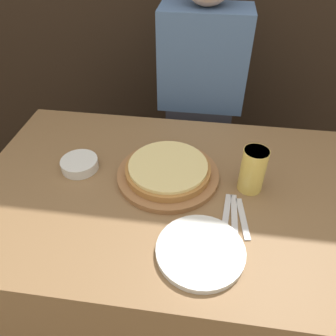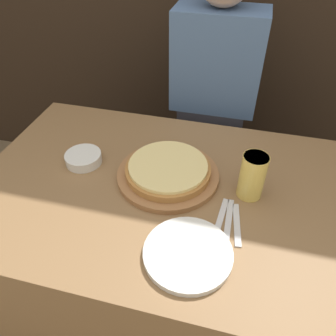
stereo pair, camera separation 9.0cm
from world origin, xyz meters
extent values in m
plane|color=#756047|center=(0.00, 0.00, 0.00)|extent=(12.00, 12.00, 0.00)
cube|color=olive|center=(0.00, 0.00, 0.38)|extent=(1.37, 0.83, 0.76)
cylinder|color=#99663D|center=(-0.05, 0.05, 0.77)|extent=(0.34, 0.34, 0.02)
cylinder|color=#A87038|center=(-0.05, 0.05, 0.80)|extent=(0.29, 0.29, 0.02)
cylinder|color=#EAD184|center=(-0.05, 0.05, 0.81)|extent=(0.26, 0.26, 0.01)
cylinder|color=#E5C65B|center=(0.22, 0.04, 0.84)|extent=(0.08, 0.08, 0.15)
cylinder|color=white|center=(0.22, 0.04, 0.91)|extent=(0.08, 0.08, 0.02)
cylinder|color=silver|center=(0.08, -0.24, 0.77)|extent=(0.24, 0.24, 0.02)
cylinder|color=silver|center=(-0.36, 0.05, 0.78)|extent=(0.13, 0.13, 0.04)
cube|color=silver|center=(0.15, -0.10, 0.77)|extent=(0.04, 0.19, 0.00)
cube|color=silver|center=(0.17, -0.10, 0.77)|extent=(0.02, 0.19, 0.00)
cube|color=silver|center=(0.20, -0.10, 0.77)|extent=(0.04, 0.16, 0.00)
cube|color=#33333D|center=(0.02, 0.61, 0.37)|extent=(0.30, 0.20, 0.74)
cube|color=#4C6B99|center=(0.02, 0.61, 0.95)|extent=(0.37, 0.20, 0.42)
camera|label=1|loc=(0.07, -0.77, 1.51)|focal=35.00mm
camera|label=2|loc=(0.16, -0.75, 1.51)|focal=35.00mm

